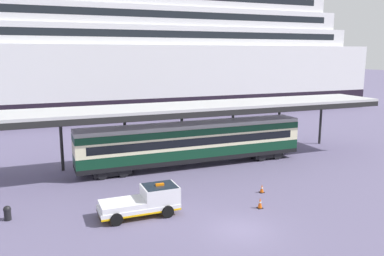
{
  "coord_description": "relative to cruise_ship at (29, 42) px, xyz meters",
  "views": [
    {
      "loc": [
        -10.92,
        -19.31,
        10.47
      ],
      "look_at": [
        0.76,
        9.72,
        4.5
      ],
      "focal_mm": 36.57,
      "sensor_mm": 36.0,
      "label": 1
    }
  ],
  "objects": [
    {
      "name": "service_truck",
      "position": [
        6.65,
        -48.42,
        -11.4
      ],
      "size": [
        5.21,
        2.27,
        2.02
      ],
      "color": "white",
      "rests_on": "ground"
    },
    {
      "name": "cruise_ship",
      "position": [
        0.0,
        0.0,
        0.0
      ],
      "size": [
        121.17,
        26.45,
        35.67
      ],
      "color": "black",
      "rests_on": "ground"
    },
    {
      "name": "traffic_cone_mid",
      "position": [
        15.94,
        -47.7,
        -12.07
      ],
      "size": [
        0.36,
        0.36,
        0.65
      ],
      "color": "black",
      "rests_on": "ground"
    },
    {
      "name": "quay_bollard",
      "position": [
        -1.83,
        -45.98,
        -11.87
      ],
      "size": [
        0.48,
        0.48,
        0.96
      ],
      "color": "black",
      "rests_on": "ground"
    },
    {
      "name": "platform_canopy",
      "position": [
        13.79,
        -38.48,
        -6.91
      ],
      "size": [
        40.48,
        5.76,
        5.76
      ],
      "color": "silver",
      "rests_on": "ground"
    },
    {
      "name": "traffic_cone_near",
      "position": [
        14.16,
        -50.32,
        -12.01
      ],
      "size": [
        0.36,
        0.36,
        0.77
      ],
      "color": "black",
      "rests_on": "ground"
    },
    {
      "name": "ground_plane",
      "position": [
        11.27,
        -52.82,
        -12.39
      ],
      "size": [
        400.0,
        400.0,
        0.0
      ],
      "primitive_type": "plane",
      "color": "slate"
    },
    {
      "name": "train_carriage",
      "position": [
        13.79,
        -38.93,
        -10.08
      ],
      "size": [
        21.63,
        2.81,
        4.11
      ],
      "color": "black",
      "rests_on": "ground"
    }
  ]
}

